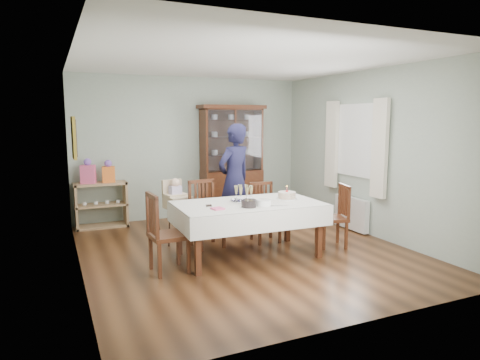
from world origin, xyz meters
TOP-DOWN VIEW (x-y plane):
  - floor at (0.00, 0.00)m, footprint 5.00×5.00m
  - room_shell at (0.00, 0.53)m, footprint 5.00×5.00m
  - dining_table at (-0.07, -0.26)m, footprint 2.03×1.19m
  - china_cabinet at (0.75, 2.26)m, footprint 1.30×0.48m
  - sideboard at (-1.75, 2.28)m, footprint 0.90×0.38m
  - picture_frame at (-2.22, 0.80)m, footprint 0.04×0.48m
  - window at (2.22, 0.30)m, footprint 0.04×1.02m
  - curtain_left at (2.16, -0.32)m, footprint 0.07×0.30m
  - curtain_right at (2.16, 0.92)m, footprint 0.07×0.30m
  - radiator at (2.16, 0.30)m, footprint 0.10×0.80m
  - chair_far_left at (-0.44, 0.41)m, footprint 0.49×0.49m
  - chair_far_right at (0.49, 0.31)m, footprint 0.43×0.43m
  - chair_end_left at (-1.25, -0.40)m, footprint 0.48×0.48m
  - chair_end_right at (1.29, -0.35)m, footprint 0.52×0.52m
  - woman at (0.23, 0.92)m, footprint 0.78×0.66m
  - high_chair at (-0.77, 0.93)m, footprint 0.51×0.51m
  - champagne_tray at (-0.09, -0.15)m, footprint 0.37×0.37m
  - birthday_cake at (0.55, -0.25)m, footprint 0.29×0.29m
  - plate_stack_dark at (-0.19, -0.52)m, footprint 0.20×0.20m
  - plate_stack_white at (0.03, -0.53)m, footprint 0.25×0.25m
  - napkin_stack at (-0.61, -0.49)m, footprint 0.17×0.17m
  - cutlery at (-0.67, -0.25)m, footprint 0.13×0.16m
  - cake_knife at (0.21, -0.62)m, footprint 0.25×0.08m
  - gift_bag_pink at (-1.95, 2.26)m, footprint 0.27×0.22m
  - gift_bag_orange at (-1.61, 2.26)m, footprint 0.23×0.17m

SIDE VIEW (x-z plane):
  - floor at x=0.00m, z-range 0.00..0.00m
  - chair_far_right at x=0.49m, z-range -0.19..0.73m
  - chair_end_right at x=1.29m, z-range -0.19..0.74m
  - chair_far_left at x=-0.44m, z-range -0.20..0.79m
  - chair_end_left at x=-1.25m, z-range -0.20..0.80m
  - radiator at x=2.16m, z-range 0.02..0.57m
  - dining_table at x=-0.07m, z-range 0.00..0.76m
  - high_chair at x=-0.77m, z-range -0.11..0.88m
  - sideboard at x=-1.75m, z-range 0.00..0.80m
  - cutlery at x=-0.67m, z-range 0.76..0.77m
  - cake_knife at x=0.21m, z-range 0.76..0.77m
  - napkin_stack at x=-0.61m, z-range 0.76..0.78m
  - plate_stack_white at x=0.03m, z-range 0.76..0.84m
  - plate_stack_dark at x=-0.19m, z-range 0.76..0.85m
  - birthday_cake at x=0.55m, z-range 0.71..0.91m
  - champagne_tray at x=-0.09m, z-range 0.72..0.94m
  - woman at x=0.23m, z-range 0.00..1.83m
  - gift_bag_orange at x=-1.61m, z-range 0.78..1.17m
  - gift_bag_pink at x=-1.95m, z-range 0.77..1.21m
  - china_cabinet at x=0.75m, z-range 0.04..2.21m
  - curtain_left at x=2.16m, z-range 0.67..2.23m
  - curtain_right at x=2.16m, z-range 0.67..2.23m
  - window at x=2.22m, z-range 0.94..2.16m
  - picture_frame at x=-2.22m, z-range 1.36..1.94m
  - room_shell at x=0.00m, z-range -0.80..4.20m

